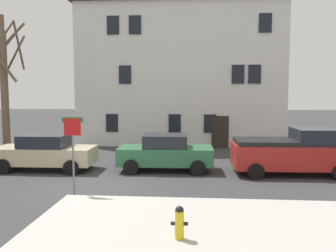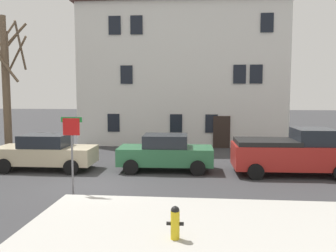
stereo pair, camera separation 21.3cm
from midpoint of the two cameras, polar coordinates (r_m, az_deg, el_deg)
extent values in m
plane|color=#38383A|center=(14.38, -11.66, -9.36)|extent=(120.00, 120.00, 0.00)
cube|color=white|center=(26.30, 2.63, 8.00)|extent=(14.04, 6.11, 9.60)
cube|color=#2D231E|center=(23.34, 8.90, -0.97)|extent=(1.10, 0.12, 2.10)
cube|color=black|center=(23.94, -8.53, 0.52)|extent=(0.80, 0.08, 1.20)
cube|color=black|center=(23.30, 1.58, 0.44)|extent=(0.80, 0.08, 1.20)
cube|color=black|center=(23.26, 7.29, 0.39)|extent=(0.80, 0.08, 1.20)
cube|color=black|center=(23.67, -6.46, 8.24)|extent=(0.80, 0.08, 1.20)
cube|color=black|center=(23.33, 11.75, 8.20)|extent=(0.80, 0.08, 1.20)
cube|color=black|center=(23.47, 14.31, 8.13)|extent=(0.80, 0.08, 1.20)
cube|color=black|center=(24.20, -8.36, 15.79)|extent=(0.80, 0.08, 1.20)
cube|color=black|center=(23.91, -4.86, 15.96)|extent=(0.80, 0.08, 1.20)
cube|color=black|center=(23.93, 15.97, 15.76)|extent=(0.80, 0.08, 1.20)
cylinder|color=brown|center=(21.70, -24.36, 4.59)|extent=(0.41, 0.41, 6.99)
cylinder|color=brown|center=(22.75, -23.85, 12.51)|extent=(1.94, 0.44, 2.04)
cylinder|color=brown|center=(22.74, -24.55, 11.30)|extent=(1.76, 1.01, 2.47)
cylinder|color=brown|center=(20.99, -25.09, 9.66)|extent=(1.71, 0.62, 2.40)
cylinder|color=brown|center=(21.21, -24.51, 5.59)|extent=(0.33, 0.33, 7.75)
cylinder|color=brown|center=(21.79, -22.97, 10.54)|extent=(1.61, 0.81, 2.00)
cylinder|color=brown|center=(21.11, -22.46, 11.83)|extent=(0.51, 1.82, 2.45)
cylinder|color=brown|center=(22.14, -25.20, 11.95)|extent=(1.32, 1.19, 2.49)
cube|color=#C6B793|center=(17.61, -18.80, -4.43)|extent=(4.60, 1.88, 0.78)
cube|color=#1E232B|center=(17.51, -18.87, -2.24)|extent=(2.12, 1.64, 0.58)
cylinder|color=black|center=(17.98, -13.01, -5.28)|extent=(0.68, 0.23, 0.68)
cylinder|color=black|center=(16.27, -14.98, -6.46)|extent=(0.68, 0.23, 0.68)
cylinder|color=black|center=(19.15, -21.96, -4.88)|extent=(0.68, 0.23, 0.68)
cylinder|color=black|center=(17.56, -24.66, -5.90)|extent=(0.68, 0.23, 0.68)
cube|color=#2D6B42|center=(16.50, -0.03, -4.77)|extent=(4.41, 1.96, 0.79)
cube|color=#1E232B|center=(16.39, -0.03, -2.40)|extent=(2.05, 1.67, 0.58)
cylinder|color=black|center=(17.44, 5.06, -5.49)|extent=(0.69, 0.24, 0.68)
cylinder|color=black|center=(15.64, 5.22, -6.77)|extent=(0.69, 0.24, 0.68)
cylinder|color=black|center=(17.62, -4.67, -5.37)|extent=(0.69, 0.24, 0.68)
cylinder|color=black|center=(15.84, -5.63, -6.62)|extent=(0.69, 0.24, 0.68)
cube|color=#AD231E|center=(16.65, 19.66, -4.57)|extent=(5.19, 2.23, 1.04)
cube|color=#1E232B|center=(16.81, 22.79, -1.58)|extent=(1.70, 1.87, 0.70)
cube|color=black|center=(16.28, 15.91, -2.47)|extent=(2.73, 2.07, 0.20)
cylinder|color=black|center=(18.26, 23.99, -5.45)|extent=(0.69, 0.24, 0.68)
cylinder|color=black|center=(17.35, 13.08, -5.67)|extent=(0.69, 0.24, 0.68)
cylinder|color=black|center=(15.35, 14.37, -7.16)|extent=(0.69, 0.24, 0.68)
cylinder|color=gold|center=(8.84, 1.87, -15.71)|extent=(0.22, 0.22, 0.69)
sphere|color=black|center=(8.72, 1.88, -13.46)|extent=(0.21, 0.21, 0.21)
cylinder|color=black|center=(8.84, 0.80, -15.47)|extent=(0.10, 0.09, 0.09)
cylinder|color=black|center=(8.82, 2.95, -15.52)|extent=(0.10, 0.09, 0.09)
cylinder|color=slate|center=(12.99, -14.76, -4.83)|extent=(0.07, 0.07, 2.75)
cube|color=red|center=(12.82, -14.91, -0.13)|extent=(0.60, 0.03, 0.60)
cube|color=#1E8C38|center=(12.84, -14.88, 1.00)|extent=(0.76, 0.02, 0.18)
torus|color=black|center=(20.85, -16.14, -3.83)|extent=(0.71, 0.14, 0.71)
torus|color=black|center=(21.13, -18.88, -3.78)|extent=(0.71, 0.14, 0.71)
cylinder|color=black|center=(20.95, -17.53, -3.21)|extent=(0.99, 0.17, 0.19)
cylinder|color=black|center=(20.98, -18.08, -2.58)|extent=(0.09, 0.05, 0.45)
camera|label=1|loc=(0.11, -89.62, 0.04)|focal=37.73mm
camera|label=2|loc=(0.11, 90.38, -0.04)|focal=37.73mm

